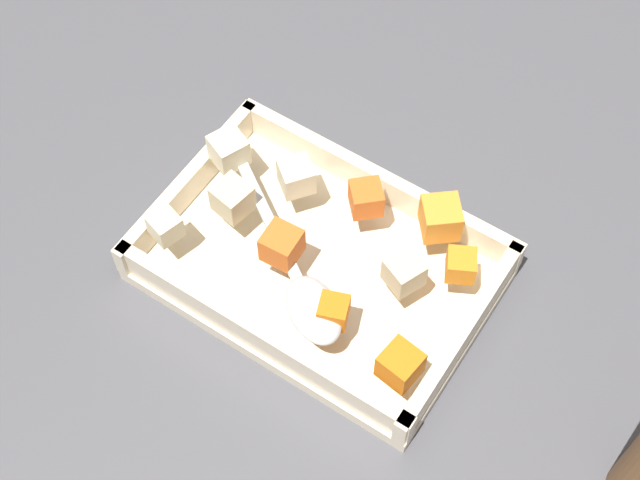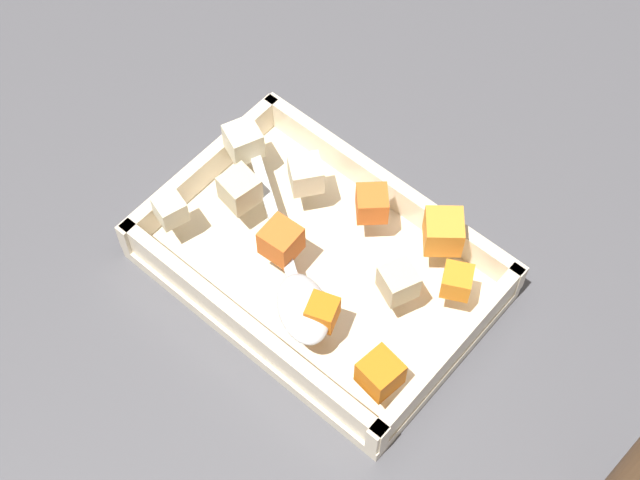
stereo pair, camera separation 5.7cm
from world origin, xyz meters
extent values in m
plane|color=#4C4C51|center=(0.00, 0.00, 0.00)|extent=(4.00, 4.00, 0.00)
cube|color=beige|center=(0.00, 0.00, 0.01)|extent=(0.30, 0.21, 0.01)
cube|color=beige|center=(0.00, -0.09, 0.03)|extent=(0.30, 0.01, 0.03)
cube|color=beige|center=(0.00, 0.10, 0.03)|extent=(0.30, 0.01, 0.03)
cube|color=beige|center=(-0.15, 0.00, 0.03)|extent=(0.01, 0.21, 0.03)
cube|color=beige|center=(0.14, 0.00, 0.03)|extent=(0.01, 0.21, 0.03)
cube|color=orange|center=(0.12, -0.06, 0.06)|extent=(0.03, 0.03, 0.03)
cube|color=orange|center=(0.05, -0.05, 0.06)|extent=(0.03, 0.03, 0.02)
cube|color=orange|center=(0.08, 0.08, 0.07)|extent=(0.05, 0.05, 0.03)
cube|color=orange|center=(0.11, 0.05, 0.06)|extent=(0.03, 0.03, 0.02)
cube|color=orange|center=(-0.02, -0.02, 0.06)|extent=(0.03, 0.03, 0.03)
cube|color=orange|center=(0.01, 0.06, 0.06)|extent=(0.04, 0.04, 0.03)
cube|color=beige|center=(-0.05, 0.05, 0.06)|extent=(0.04, 0.04, 0.03)
cube|color=beige|center=(-0.09, -0.01, 0.06)|extent=(0.03, 0.03, 0.03)
cube|color=beige|center=(-0.12, 0.04, 0.06)|extent=(0.04, 0.04, 0.03)
cube|color=beige|center=(-0.12, -0.06, 0.06)|extent=(0.03, 0.03, 0.02)
cube|color=beige|center=(0.08, 0.01, 0.06)|extent=(0.04, 0.04, 0.03)
ellipsoid|color=silver|center=(0.03, -0.06, 0.06)|extent=(0.08, 0.07, 0.02)
cube|color=silver|center=(-0.06, 0.01, 0.05)|extent=(0.14, 0.10, 0.01)
camera|label=1|loc=(0.24, -0.36, 0.78)|focal=54.03mm
camera|label=2|loc=(0.28, -0.33, 0.78)|focal=54.03mm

